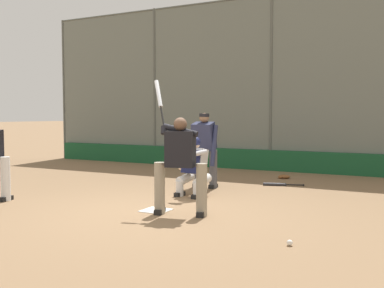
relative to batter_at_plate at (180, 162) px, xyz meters
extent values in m
plane|color=#846647|center=(0.50, -0.08, -0.84)|extent=(160.00, 160.00, 0.00)
cube|color=white|center=(0.50, -0.08, -0.83)|extent=(0.43, 0.43, 0.01)
cylinder|color=#515651|center=(0.50, -6.23, 1.64)|extent=(0.08, 0.08, 4.96)
cylinder|color=#515651|center=(4.37, -6.23, 1.64)|extent=(0.08, 0.08, 4.96)
cylinder|color=#515651|center=(8.25, -6.23, 1.64)|extent=(0.08, 0.08, 4.96)
cube|color=slate|center=(0.50, -6.23, 1.64)|extent=(15.50, 0.01, 4.96)
cube|color=#19512D|center=(0.50, -6.13, -0.55)|extent=(15.19, 0.18, 0.58)
cube|color=slate|center=(-1.24, -8.81, -0.78)|extent=(10.85, 3.05, 0.12)
cube|color=slate|center=(-1.24, -7.71, -0.62)|extent=(10.85, 0.55, 0.44)
cube|color=#B7BABC|center=(-1.24, -7.71, -0.36)|extent=(10.85, 0.24, 0.08)
cube|color=slate|center=(-1.24, -8.26, -0.46)|extent=(10.85, 0.55, 0.76)
cube|color=#B7BABC|center=(-1.24, -8.26, -0.04)|extent=(10.85, 0.24, 0.08)
cube|color=slate|center=(-1.24, -8.81, -0.30)|extent=(10.85, 0.55, 1.08)
cube|color=#B7BABC|center=(-1.24, -8.81, 0.28)|extent=(10.85, 0.24, 0.08)
cube|color=slate|center=(-1.24, -9.36, -0.14)|extent=(10.85, 0.55, 1.40)
cube|color=#B7BABC|center=(-1.24, -9.36, 0.60)|extent=(10.85, 0.24, 0.08)
cube|color=slate|center=(-1.24, -9.91, 0.02)|extent=(10.85, 0.55, 1.72)
cube|color=#B7BABC|center=(-1.24, -9.91, 0.92)|extent=(10.85, 0.24, 0.08)
cylinder|color=gray|center=(-0.35, -0.07, -0.43)|extent=(0.17, 0.17, 0.83)
cube|color=black|center=(-0.35, -0.07, -0.80)|extent=(0.17, 0.30, 0.08)
cylinder|color=gray|center=(0.32, 0.08, -0.43)|extent=(0.17, 0.17, 0.83)
cube|color=black|center=(0.32, 0.08, -0.80)|extent=(0.17, 0.30, 0.08)
cube|color=black|center=(-0.01, 0.00, 0.20)|extent=(0.49, 0.35, 0.57)
sphere|color=brown|center=(-0.01, 0.00, 0.59)|extent=(0.21, 0.21, 0.21)
cylinder|color=black|center=(0.00, -0.02, 0.50)|extent=(0.59, 0.17, 0.21)
cylinder|color=black|center=(0.26, 0.04, 0.50)|extent=(0.15, 0.17, 0.16)
sphere|color=black|center=(0.28, 0.02, 0.56)|extent=(0.04, 0.04, 0.04)
cylinder|color=black|center=(0.35, -0.05, 0.71)|extent=(0.18, 0.17, 0.33)
cylinder|color=#B7BCC1|center=(0.52, -0.22, 1.09)|extent=(0.28, 0.28, 0.47)
cylinder|color=silver|center=(0.40, -1.38, -0.69)|extent=(0.15, 0.15, 0.30)
cylinder|color=silver|center=(0.37, -1.57, -0.52)|extent=(0.22, 0.47, 0.23)
cube|color=black|center=(0.40, -1.38, -0.80)|extent=(0.13, 0.27, 0.08)
cylinder|color=silver|center=(0.79, -1.42, -0.69)|extent=(0.15, 0.15, 0.30)
cylinder|color=silver|center=(0.77, -1.61, -0.52)|extent=(0.22, 0.47, 0.23)
cube|color=black|center=(0.79, -1.42, -0.80)|extent=(0.13, 0.27, 0.08)
cube|color=#B7B7BC|center=(0.57, -1.63, -0.16)|extent=(0.47, 0.39, 0.54)
cube|color=#191E47|center=(0.58, -1.49, -0.16)|extent=(0.40, 0.17, 0.45)
sphere|color=tan|center=(0.57, -1.63, 0.17)|extent=(0.20, 0.20, 0.20)
sphere|color=#191E47|center=(0.57, -1.63, 0.21)|extent=(0.22, 0.22, 0.22)
cylinder|color=#B7B7BC|center=(0.43, -1.38, 0.00)|extent=(0.33, 0.50, 0.15)
ellipsoid|color=black|center=(0.55, -1.16, -0.03)|extent=(0.31, 0.13, 0.24)
cylinder|color=tan|center=(0.83, -1.66, -0.14)|extent=(0.12, 0.31, 0.43)
cylinder|color=#4C4C51|center=(0.62, -2.60, -0.43)|extent=(0.17, 0.17, 0.83)
cube|color=black|center=(0.62, -2.60, -0.80)|extent=(0.11, 0.28, 0.08)
cylinder|color=#4C4C51|center=(1.00, -2.60, -0.43)|extent=(0.17, 0.17, 0.83)
cube|color=black|center=(1.00, -2.60, -0.80)|extent=(0.11, 0.28, 0.08)
cube|color=#282D4C|center=(0.81, -2.55, 0.28)|extent=(0.45, 0.40, 0.63)
sphere|color=#936B4C|center=(0.81, -2.55, 0.68)|extent=(0.21, 0.21, 0.21)
cylinder|color=black|center=(0.81, -2.55, 0.73)|extent=(0.22, 0.22, 0.07)
cylinder|color=#282D4C|center=(0.55, -2.49, 0.09)|extent=(0.14, 0.24, 0.88)
cylinder|color=#282D4C|center=(1.07, -2.48, 0.09)|extent=(0.14, 0.24, 0.88)
cylinder|color=silver|center=(3.40, 0.46, -0.43)|extent=(0.17, 0.17, 0.81)
cube|color=black|center=(3.40, 0.46, -0.80)|extent=(0.16, 0.29, 0.08)
sphere|color=black|center=(-1.07, -3.69, -0.81)|extent=(0.04, 0.04, 0.04)
cylinder|color=black|center=(-0.89, -3.64, -0.81)|extent=(0.36, 0.13, 0.03)
cylinder|color=#28282D|center=(-0.47, -3.51, -0.81)|extent=(0.51, 0.21, 0.07)
ellipsoid|color=brown|center=(-0.35, -4.71, -0.79)|extent=(0.29, 0.18, 0.10)
ellipsoid|color=brown|center=(-0.27, -4.63, -0.79)|extent=(0.10, 0.08, 0.08)
sphere|color=white|center=(-1.99, 0.86, -0.80)|extent=(0.07, 0.07, 0.07)
camera|label=1|loc=(-3.40, 6.13, 0.74)|focal=42.00mm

